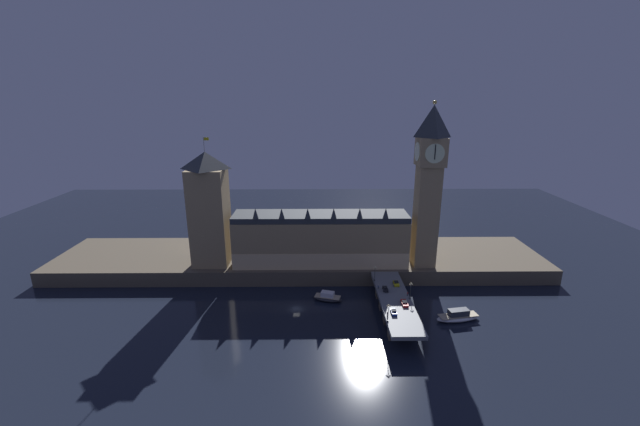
{
  "coord_description": "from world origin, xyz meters",
  "views": [
    {
      "loc": [
        7.52,
        -130.03,
        75.45
      ],
      "look_at": [
        9.01,
        20.0,
        31.39
      ],
      "focal_mm": 22.0,
      "sensor_mm": 36.0,
      "label": 1
    }
  ],
  "objects_px": {
    "pedestrian_near_rail": "(387,314)",
    "street_lamp_near": "(388,311)",
    "car_northbound_lead": "(385,289)",
    "clock_tower": "(428,182)",
    "street_lamp_mid": "(411,289)",
    "boat_upstream": "(328,297)",
    "pedestrian_far_rail": "(378,287)",
    "car_southbound_lead": "(405,303)",
    "pedestrian_mid_walk": "(408,294)",
    "car_southbound_trail": "(396,283)",
    "boat_downstream": "(458,316)",
    "car_northbound_trail": "(394,312)",
    "victoria_tower": "(209,209)",
    "street_lamp_far": "(375,272)"
  },
  "relations": [
    {
      "from": "pedestrian_near_rail",
      "to": "street_lamp_near",
      "type": "xyz_separation_m",
      "value": [
        -0.4,
        -3.02,
        2.91
      ]
    },
    {
      "from": "car_northbound_lead",
      "to": "pedestrian_near_rail",
      "type": "height_order",
      "value": "pedestrian_near_rail"
    },
    {
      "from": "clock_tower",
      "to": "street_lamp_mid",
      "type": "relative_size",
      "value": 10.6
    },
    {
      "from": "pedestrian_near_rail",
      "to": "boat_upstream",
      "type": "relative_size",
      "value": 0.15
    },
    {
      "from": "pedestrian_near_rail",
      "to": "pedestrian_far_rail",
      "type": "bearing_deg",
      "value": 90.0
    },
    {
      "from": "car_southbound_lead",
      "to": "pedestrian_near_rail",
      "type": "distance_m",
      "value": 10.74
    },
    {
      "from": "pedestrian_mid_walk",
      "to": "street_lamp_mid",
      "type": "xyz_separation_m",
      "value": [
        0.4,
        -2.42,
        3.16
      ]
    },
    {
      "from": "car_southbound_trail",
      "to": "street_lamp_near",
      "type": "bearing_deg",
      "value": -106.68
    },
    {
      "from": "pedestrian_mid_walk",
      "to": "boat_downstream",
      "type": "bearing_deg",
      "value": -18.88
    },
    {
      "from": "car_northbound_lead",
      "to": "pedestrian_near_rail",
      "type": "relative_size",
      "value": 2.15
    },
    {
      "from": "boat_downstream",
      "to": "car_northbound_lead",
      "type": "bearing_deg",
      "value": 157.69
    },
    {
      "from": "pedestrian_near_rail",
      "to": "street_lamp_mid",
      "type": "bearing_deg",
      "value": 48.98
    },
    {
      "from": "clock_tower",
      "to": "pedestrian_mid_walk",
      "type": "height_order",
      "value": "clock_tower"
    },
    {
      "from": "car_northbound_trail",
      "to": "street_lamp_mid",
      "type": "height_order",
      "value": "street_lamp_mid"
    },
    {
      "from": "victoria_tower",
      "to": "pedestrian_far_rail",
      "type": "distance_m",
      "value": 76.66
    },
    {
      "from": "car_northbound_trail",
      "to": "boat_upstream",
      "type": "relative_size",
      "value": 0.32
    },
    {
      "from": "car_southbound_lead",
      "to": "pedestrian_near_rail",
      "type": "bearing_deg",
      "value": -133.09
    },
    {
      "from": "pedestrian_near_rail",
      "to": "boat_downstream",
      "type": "distance_m",
      "value": 28.64
    },
    {
      "from": "boat_upstream",
      "to": "boat_downstream",
      "type": "relative_size",
      "value": 0.73
    },
    {
      "from": "clock_tower",
      "to": "victoria_tower",
      "type": "bearing_deg",
      "value": 178.19
    },
    {
      "from": "victoria_tower",
      "to": "pedestrian_near_rail",
      "type": "xyz_separation_m",
      "value": [
        68.25,
        -45.58,
        -23.12
      ]
    },
    {
      "from": "street_lamp_near",
      "to": "boat_downstream",
      "type": "relative_size",
      "value": 0.38
    },
    {
      "from": "car_northbound_trail",
      "to": "street_lamp_near",
      "type": "distance_m",
      "value": 6.52
    },
    {
      "from": "car_southbound_lead",
      "to": "boat_upstream",
      "type": "relative_size",
      "value": 0.4
    },
    {
      "from": "street_lamp_near",
      "to": "street_lamp_mid",
      "type": "relative_size",
      "value": 0.96
    },
    {
      "from": "victoria_tower",
      "to": "car_northbound_lead",
      "type": "relative_size",
      "value": 13.75
    },
    {
      "from": "pedestrian_near_rail",
      "to": "boat_downstream",
      "type": "relative_size",
      "value": 0.11
    },
    {
      "from": "clock_tower",
      "to": "victoria_tower",
      "type": "distance_m",
      "value": 91.63
    },
    {
      "from": "car_northbound_trail",
      "to": "boat_downstream",
      "type": "distance_m",
      "value": 25.77
    },
    {
      "from": "clock_tower",
      "to": "car_southbound_trail",
      "type": "relative_size",
      "value": 17.88
    },
    {
      "from": "victoria_tower",
      "to": "pedestrian_near_rail",
      "type": "bearing_deg",
      "value": -33.74
    },
    {
      "from": "clock_tower",
      "to": "pedestrian_far_rail",
      "type": "height_order",
      "value": "clock_tower"
    },
    {
      "from": "pedestrian_near_rail",
      "to": "boat_upstream",
      "type": "bearing_deg",
      "value": 129.58
    },
    {
      "from": "boat_downstream",
      "to": "car_southbound_lead",
      "type": "bearing_deg",
      "value": -178.58
    },
    {
      "from": "pedestrian_far_rail",
      "to": "boat_downstream",
      "type": "bearing_deg",
      "value": -22.78
    },
    {
      "from": "street_lamp_near",
      "to": "boat_upstream",
      "type": "bearing_deg",
      "value": 125.56
    },
    {
      "from": "street_lamp_mid",
      "to": "boat_downstream",
      "type": "bearing_deg",
      "value": -11.55
    },
    {
      "from": "pedestrian_far_rail",
      "to": "street_lamp_near",
      "type": "distance_m",
      "value": 22.77
    },
    {
      "from": "clock_tower",
      "to": "boat_downstream",
      "type": "xyz_separation_m",
      "value": [
        4.17,
        -34.4,
        -41.03
      ]
    },
    {
      "from": "car_southbound_trail",
      "to": "street_lamp_mid",
      "type": "xyz_separation_m",
      "value": [
        2.84,
        -11.09,
        3.36
      ]
    },
    {
      "from": "pedestrian_near_rail",
      "to": "street_lamp_mid",
      "type": "relative_size",
      "value": 0.28
    },
    {
      "from": "car_southbound_trail",
      "to": "pedestrian_far_rail",
      "type": "xyz_separation_m",
      "value": [
        -7.33,
        -3.24,
        0.17
      ]
    },
    {
      "from": "car_southbound_trail",
      "to": "street_lamp_far",
      "type": "distance_m",
      "value": 9.13
    },
    {
      "from": "pedestrian_mid_walk",
      "to": "street_lamp_far",
      "type": "xyz_separation_m",
      "value": [
        -10.18,
        12.3,
        3.01
      ]
    },
    {
      "from": "pedestrian_mid_walk",
      "to": "pedestrian_far_rail",
      "type": "distance_m",
      "value": 11.18
    },
    {
      "from": "car_southbound_trail",
      "to": "street_lamp_far",
      "type": "relative_size",
      "value": 0.62
    },
    {
      "from": "victoria_tower",
      "to": "boat_upstream",
      "type": "distance_m",
      "value": 61.73
    },
    {
      "from": "car_southbound_trail",
      "to": "car_northbound_trail",
      "type": "bearing_deg",
      "value": -103.17
    },
    {
      "from": "car_northbound_lead",
      "to": "car_southbound_lead",
      "type": "height_order",
      "value": "car_northbound_lead"
    },
    {
      "from": "car_northbound_trail",
      "to": "boat_upstream",
      "type": "xyz_separation_m",
      "value": [
        -21.37,
        21.01,
        -5.96
      ]
    }
  ]
}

